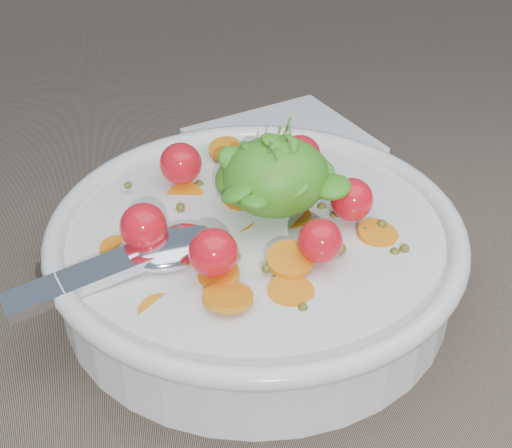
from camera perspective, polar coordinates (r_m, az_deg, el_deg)
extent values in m
plane|color=#756454|center=(0.55, 1.56, -6.10)|extent=(6.00, 6.00, 0.00)
cylinder|color=silver|center=(0.55, 0.00, -2.79)|extent=(0.30, 0.30, 0.06)
torus|color=silver|center=(0.53, 0.00, -0.37)|extent=(0.31, 0.31, 0.02)
cylinder|color=silver|center=(0.56, 0.00, -4.79)|extent=(0.15, 0.15, 0.01)
cylinder|color=brown|center=(0.55, 0.00, -2.79)|extent=(0.27, 0.27, 0.04)
cylinder|color=orange|center=(0.60, -6.10, 4.74)|extent=(0.03, 0.03, 0.02)
cylinder|color=orange|center=(0.51, 5.10, -1.59)|extent=(0.03, 0.03, 0.01)
cylinder|color=orange|center=(0.55, 2.58, 0.35)|extent=(0.04, 0.04, 0.02)
cylinder|color=orange|center=(0.47, 2.81, -5.47)|extent=(0.04, 0.04, 0.01)
cylinder|color=orange|center=(0.47, -7.36, -7.25)|extent=(0.04, 0.04, 0.01)
cylinder|color=orange|center=(0.61, -2.52, 6.06)|extent=(0.03, 0.03, 0.01)
cylinder|color=orange|center=(0.54, -2.04, 0.03)|extent=(0.04, 0.04, 0.01)
cylinder|color=orange|center=(0.46, -2.26, -5.88)|extent=(0.05, 0.05, 0.01)
cylinder|color=orange|center=(0.51, -4.14, -1.73)|extent=(0.04, 0.04, 0.01)
cylinder|color=orange|center=(0.48, -2.98, -4.10)|extent=(0.04, 0.04, 0.01)
cylinder|color=orange|center=(0.53, -9.30, -0.67)|extent=(0.03, 0.03, 0.01)
cylinder|color=orange|center=(0.53, 9.72, -0.83)|extent=(0.04, 0.04, 0.01)
cylinder|color=orange|center=(0.52, -10.74, -2.19)|extent=(0.03, 0.03, 0.01)
cylinder|color=orange|center=(0.56, -1.18, 1.64)|extent=(0.04, 0.04, 0.01)
cylinder|color=orange|center=(0.58, 7.78, 2.30)|extent=(0.04, 0.04, 0.01)
cylinder|color=orange|center=(0.53, -4.19, -0.87)|extent=(0.05, 0.05, 0.01)
cylinder|color=orange|center=(0.50, -3.04, -2.11)|extent=(0.03, 0.03, 0.02)
cylinder|color=orange|center=(0.49, 2.76, -2.84)|extent=(0.04, 0.04, 0.01)
cylinder|color=orange|center=(0.57, -5.70, 2.08)|extent=(0.04, 0.04, 0.02)
sphere|color=brown|center=(0.55, -6.07, 1.32)|extent=(0.01, 0.01, 0.01)
sphere|color=brown|center=(0.58, -4.58, 3.16)|extent=(0.01, 0.01, 0.01)
sphere|color=brown|center=(0.57, -10.22, 3.04)|extent=(0.01, 0.01, 0.01)
sphere|color=brown|center=(0.52, -8.19, -0.71)|extent=(0.01, 0.01, 0.01)
sphere|color=brown|center=(0.52, 11.03, -2.26)|extent=(0.01, 0.01, 0.01)
sphere|color=brown|center=(0.52, 11.79, -1.95)|extent=(0.01, 0.01, 0.01)
sphere|color=brown|center=(0.55, 6.24, 0.73)|extent=(0.01, 0.01, 0.01)
sphere|color=brown|center=(0.54, 10.04, -0.04)|extent=(0.01, 0.01, 0.01)
sphere|color=brown|center=(0.53, 8.61, -0.60)|extent=(0.01, 0.01, 0.01)
sphere|color=brown|center=(0.54, -9.33, -0.47)|extent=(0.01, 0.01, 0.01)
sphere|color=brown|center=(0.46, 3.77, -6.70)|extent=(0.01, 0.01, 0.01)
sphere|color=brown|center=(0.50, 6.80, -1.99)|extent=(0.01, 0.01, 0.01)
sphere|color=brown|center=(0.50, -1.55, -2.57)|extent=(0.01, 0.01, 0.01)
sphere|color=brown|center=(0.62, 2.65, 5.86)|extent=(0.01, 0.01, 0.01)
sphere|color=brown|center=(0.48, 0.81, -3.62)|extent=(0.01, 0.01, 0.01)
sphere|color=brown|center=(0.55, 5.26, 1.37)|extent=(0.01, 0.01, 0.01)
sphere|color=red|center=(0.53, 7.66, 1.96)|extent=(0.03, 0.03, 0.03)
sphere|color=red|center=(0.58, 3.54, 5.45)|extent=(0.03, 0.03, 0.03)
sphere|color=red|center=(0.57, -6.05, 4.83)|extent=(0.03, 0.03, 0.03)
sphere|color=red|center=(0.50, -8.99, -0.19)|extent=(0.03, 0.03, 0.03)
sphere|color=red|center=(0.47, -3.43, -2.31)|extent=(0.03, 0.03, 0.03)
sphere|color=red|center=(0.48, 5.15, -1.36)|extent=(0.03, 0.03, 0.03)
ellipsoid|color=green|center=(0.52, 1.61, 3.80)|extent=(0.08, 0.07, 0.06)
ellipsoid|color=green|center=(0.53, -0.87, 3.51)|extent=(0.05, 0.05, 0.04)
ellipsoid|color=green|center=(0.51, 1.52, 6.55)|extent=(0.03, 0.03, 0.02)
ellipsoid|color=green|center=(0.50, 3.28, 2.70)|extent=(0.02, 0.02, 0.02)
ellipsoid|color=green|center=(0.49, -0.14, 1.79)|extent=(0.02, 0.03, 0.02)
ellipsoid|color=green|center=(0.52, 2.96, 5.81)|extent=(0.03, 0.03, 0.03)
ellipsoid|color=green|center=(0.52, 6.11, 2.97)|extent=(0.04, 0.04, 0.02)
ellipsoid|color=green|center=(0.53, 4.20, 5.15)|extent=(0.03, 0.03, 0.02)
ellipsoid|color=green|center=(0.51, 0.97, 4.34)|extent=(0.04, 0.03, 0.03)
ellipsoid|color=green|center=(0.52, -1.62, 5.11)|extent=(0.03, 0.03, 0.03)
ellipsoid|color=green|center=(0.52, 4.24, 5.19)|extent=(0.04, 0.04, 0.02)
ellipsoid|color=green|center=(0.55, 0.69, 5.77)|extent=(0.03, 0.03, 0.02)
ellipsoid|color=green|center=(0.52, -0.53, 5.96)|extent=(0.02, 0.02, 0.01)
ellipsoid|color=green|center=(0.51, 3.04, 5.11)|extent=(0.03, 0.03, 0.01)
ellipsoid|color=green|center=(0.51, 2.01, 5.94)|extent=(0.03, 0.03, 0.03)
ellipsoid|color=green|center=(0.51, 2.24, 4.59)|extent=(0.02, 0.03, 0.02)
ellipsoid|color=green|center=(0.53, 5.47, 4.37)|extent=(0.02, 0.02, 0.02)
ellipsoid|color=green|center=(0.51, 1.45, 4.82)|extent=(0.02, 0.02, 0.02)
ellipsoid|color=green|center=(0.53, 3.10, 5.20)|extent=(0.03, 0.03, 0.03)
ellipsoid|color=green|center=(0.50, -1.53, 2.49)|extent=(0.03, 0.03, 0.02)
ellipsoid|color=green|center=(0.54, 0.47, 6.11)|extent=(0.03, 0.03, 0.02)
ellipsoid|color=green|center=(0.52, -0.63, 4.54)|extent=(0.04, 0.03, 0.02)
ellipsoid|color=green|center=(0.53, 0.60, 5.27)|extent=(0.02, 0.03, 0.02)
ellipsoid|color=green|center=(0.52, -0.08, 5.83)|extent=(0.02, 0.03, 0.02)
cylinder|color=#4C8C33|center=(0.51, 0.49, 4.61)|extent=(0.01, 0.02, 0.05)
cylinder|color=#4C8C33|center=(0.52, 1.27, 5.38)|extent=(0.01, 0.00, 0.05)
cylinder|color=#4C8C33|center=(0.53, 1.97, 6.06)|extent=(0.02, 0.00, 0.05)
cylinder|color=#4C8C33|center=(0.51, 2.86, 5.08)|extent=(0.00, 0.02, 0.05)
cylinder|color=#4C8C33|center=(0.50, 2.00, 4.35)|extent=(0.02, 0.02, 0.05)
cylinder|color=#4C8C33|center=(0.51, 3.21, 4.98)|extent=(0.02, 0.01, 0.05)
cylinder|color=#4C8C33|center=(0.50, 3.09, 4.47)|extent=(0.01, 0.00, 0.05)
ellipsoid|color=silver|center=(0.50, -6.58, -1.86)|extent=(0.08, 0.07, 0.02)
cube|color=silver|center=(0.49, -12.34, -3.75)|extent=(0.13, 0.06, 0.02)
cylinder|color=silver|center=(0.50, -8.86, -2.49)|extent=(0.03, 0.02, 0.01)
cube|color=white|center=(0.75, 2.12, 6.67)|extent=(0.21, 0.19, 0.01)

